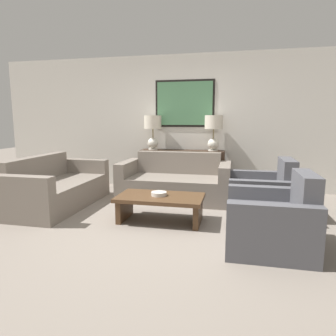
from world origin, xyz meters
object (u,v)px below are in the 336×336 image
Objects in this scene: table_lamp_right at (214,128)px; decorative_bowl at (159,194)px; table_lamp_left at (153,128)px; armchair_near_camera at (272,222)px; armchair_near_back_wall at (263,196)px; couch_by_back_wall at (175,183)px; coffee_table at (160,202)px; console_table at (182,170)px; couch_by_side at (56,189)px.

table_lamp_right reaches higher than decorative_bowl.
table_lamp_left reaches higher than armchair_near_camera.
table_lamp_left is at bearing 145.84° from armchair_near_back_wall.
couch_by_back_wall is 2.03× the size of armchair_near_camera.
coffee_table is at bearing -88.56° from couch_by_back_wall.
couch_by_back_wall is at bearing 91.44° from coffee_table.
armchair_near_camera reaches higher than console_table.
couch_by_back_wall is at bearing 25.19° from couch_by_side.
couch_by_back_wall is 1.00× the size of couch_by_side.
console_table is 1.02m from table_lamp_left.
armchair_near_back_wall is (1.41, -0.65, 0.01)m from couch_by_back_wall.
couch_by_back_wall reaches higher than coffee_table.
coffee_table is 5.50× the size of decorative_bowl.
console_table is 7.76× the size of decorative_bowl.
armchair_near_camera is at bearing -51.65° from couch_by_back_wall.
couch_by_back_wall is 8.94× the size of decorative_bowl.
couch_by_side is at bearing -138.95° from console_table.
couch_by_side is 1.84m from decorative_bowl.
table_lamp_right is 0.72× the size of armchair_near_back_wall.
decorative_bowl is (0.01, -1.93, -0.01)m from console_table.
table_lamp_right is 0.36× the size of couch_by_back_wall.
table_lamp_left reaches higher than coffee_table.
armchair_near_camera is (1.40, -0.58, -0.10)m from decorative_bowl.
console_table is at bearing 90.91° from coffee_table.
couch_by_back_wall is (0.00, -0.72, -0.12)m from console_table.
coffee_table is (-0.57, -1.94, -0.96)m from table_lamp_right.
couch_by_back_wall is at bearing -90.00° from console_table.
decorative_bowl is at bearing 157.59° from armchair_near_camera.
decorative_bowl is at bearing -89.70° from console_table.
table_lamp_right reaches higher than coffee_table.
table_lamp_left is (-0.60, 0.00, 0.83)m from console_table.
table_lamp_right reaches higher than armchair_near_camera.
coffee_table is at bearing -106.28° from table_lamp_right.
decorative_bowl is 1.52m from armchair_near_camera.
armchair_near_back_wall is (1.40, 0.56, -0.10)m from decorative_bowl.
table_lamp_right is at bearing 73.10° from decorative_bowl.
couch_by_back_wall is 1.55m from armchair_near_back_wall.
table_lamp_right is 1.85m from armchair_near_back_wall.
couch_by_side reaches higher than coffee_table.
table_lamp_right is 0.58× the size of coffee_table.
decorative_bowl is (0.61, -1.93, -0.84)m from table_lamp_left.
coffee_table is at bearing -157.57° from armchair_near_back_wall.
couch_by_side is at bearing -146.82° from table_lamp_right.
table_lamp_right is (1.19, 0.00, 0.00)m from table_lamp_left.
armchair_near_camera is (0.82, -2.51, -0.94)m from table_lamp_right.
table_lamp_right is 3.01m from couch_by_side.
armchair_near_back_wall and armchair_near_camera have the same top height.
console_table is 0.87× the size of couch_by_back_wall.
table_lamp_right is 0.36× the size of couch_by_side.
decorative_bowl is (0.01, -1.21, 0.11)m from couch_by_back_wall.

